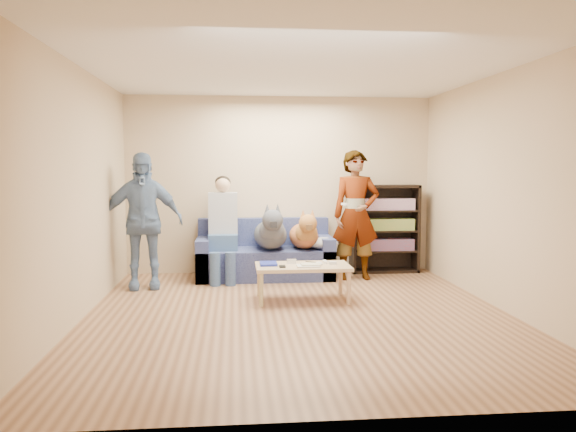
{
  "coord_description": "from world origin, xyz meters",
  "views": [
    {
      "loc": [
        -0.66,
        -5.81,
        1.57
      ],
      "look_at": [
        0.0,
        1.2,
        0.95
      ],
      "focal_mm": 35.0,
      "sensor_mm": 36.0,
      "label": 1
    }
  ],
  "objects": [
    {
      "name": "controller_a",
      "position": [
        0.4,
        0.75,
        0.43
      ],
      "size": [
        0.04,
        0.13,
        0.03
      ],
      "primitive_type": "cube",
      "color": "white",
      "rests_on": "coffee_table"
    },
    {
      "name": "magazine",
      "position": [
        0.2,
        0.57,
        0.44
      ],
      "size": [
        0.22,
        0.17,
        0.01
      ],
      "primitive_type": "cube",
      "color": "beige",
      "rests_on": "coffee_table"
    },
    {
      "name": "notebook_blue",
      "position": [
        -0.28,
        0.7,
        0.43
      ],
      "size": [
        0.2,
        0.26,
        0.03
      ],
      "primitive_type": "cube",
      "color": "navy",
      "rests_on": "coffee_table"
    },
    {
      "name": "papers",
      "position": [
        0.17,
        0.55,
        0.43
      ],
      "size": [
        0.26,
        0.2,
        0.02
      ],
      "primitive_type": "cube",
      "color": "beige",
      "rests_on": "coffee_table"
    },
    {
      "name": "wallet",
      "position": [
        -0.13,
        0.53,
        0.43
      ],
      "size": [
        0.07,
        0.12,
        0.02
      ],
      "primitive_type": "cube",
      "color": "black",
      "rests_on": "coffee_table"
    },
    {
      "name": "wall_front",
      "position": [
        0.0,
        -2.5,
        1.3
      ],
      "size": [
        4.5,
        0.0,
        4.5
      ],
      "primitive_type": "plane",
      "rotation": [
        -1.57,
        0.0,
        0.0
      ],
      "color": "tan",
      "rests_on": "ground"
    },
    {
      "name": "ceiling",
      "position": [
        0.0,
        0.0,
        2.6
      ],
      "size": [
        5.0,
        5.0,
        0.0
      ],
      "primitive_type": "plane",
      "rotation": [
        3.14,
        0.0,
        0.0
      ],
      "color": "white",
      "rests_on": "ground"
    },
    {
      "name": "dog_gray",
      "position": [
        -0.17,
        1.89,
        0.66
      ],
      "size": [
        0.46,
        1.27,
        0.66
      ],
      "color": "#46474F",
      "rests_on": "sofa"
    },
    {
      "name": "controller_b",
      "position": [
        0.48,
        0.67,
        0.43
      ],
      "size": [
        0.09,
        0.06,
        0.03
      ],
      "primitive_type": "cube",
      "color": "silver",
      "rests_on": "coffee_table"
    },
    {
      "name": "pen_black",
      "position": [
        0.24,
        0.83,
        0.42
      ],
      "size": [
        0.13,
        0.08,
        0.01
      ],
      "primitive_type": "cylinder",
      "rotation": [
        0.0,
        1.57,
        -0.52
      ],
      "color": "black",
      "rests_on": "coffee_table"
    },
    {
      "name": "person_standing_right",
      "position": [
        1.01,
        1.84,
        0.9
      ],
      "size": [
        0.66,
        0.44,
        1.8
      ],
      "primitive_type": "imported",
      "rotation": [
        0.0,
        0.0,
        0.02
      ],
      "color": "gray",
      "rests_on": "ground"
    },
    {
      "name": "pen_orange",
      "position": [
        0.1,
        0.49,
        0.42
      ],
      "size": [
        0.13,
        0.06,
        0.01
      ],
      "primitive_type": "cylinder",
      "rotation": [
        0.0,
        1.57,
        0.35
      ],
      "color": "#D55F1E",
      "rests_on": "coffee_table"
    },
    {
      "name": "coffee_table",
      "position": [
        0.12,
        0.65,
        0.37
      ],
      "size": [
        1.1,
        0.6,
        0.42
      ],
      "color": "tan",
      "rests_on": "ground"
    },
    {
      "name": "sofa",
      "position": [
        -0.25,
        2.1,
        0.28
      ],
      "size": [
        1.9,
        0.85,
        0.82
      ],
      "color": "#515B93",
      "rests_on": "ground"
    },
    {
      "name": "person_seated",
      "position": [
        -0.83,
        1.97,
        0.77
      ],
      "size": [
        0.4,
        0.73,
        1.47
      ],
      "color": "#40618E",
      "rests_on": "sofa"
    },
    {
      "name": "headphone_cup_b",
      "position": [
        0.32,
        0.71,
        0.43
      ],
      "size": [
        0.07,
        0.07,
        0.02
      ],
      "primitive_type": "cylinder",
      "color": "white",
      "rests_on": "coffee_table"
    },
    {
      "name": "wall_right",
      "position": [
        2.25,
        0.0,
        1.3
      ],
      "size": [
        0.0,
        5.0,
        5.0
      ],
      "primitive_type": "plane",
      "rotation": [
        1.57,
        0.0,
        -1.57
      ],
      "color": "tan",
      "rests_on": "ground"
    },
    {
      "name": "camera_silver",
      "position": [
        0.0,
        0.77,
        0.45
      ],
      "size": [
        0.11,
        0.06,
        0.05
      ],
      "primitive_type": "cube",
      "color": "silver",
      "rests_on": "coffee_table"
    },
    {
      "name": "bookshelf",
      "position": [
        1.55,
        2.33,
        0.68
      ],
      "size": [
        1.0,
        0.34,
        1.3
      ],
      "color": "black",
      "rests_on": "ground"
    },
    {
      "name": "ground",
      "position": [
        0.0,
        0.0,
        0.0
      ],
      "size": [
        5.0,
        5.0,
        0.0
      ],
      "primitive_type": "plane",
      "color": "brown",
      "rests_on": "ground"
    },
    {
      "name": "blanket",
      "position": [
        0.56,
        1.88,
        0.51
      ],
      "size": [
        0.45,
        0.38,
        0.16
      ],
      "primitive_type": "ellipsoid",
      "color": "#ABAAAF",
      "rests_on": "sofa"
    },
    {
      "name": "wall_back",
      "position": [
        0.0,
        2.5,
        1.3
      ],
      "size": [
        4.5,
        0.0,
        4.5
      ],
      "primitive_type": "plane",
      "rotation": [
        1.57,
        0.0,
        0.0
      ],
      "color": "tan",
      "rests_on": "ground"
    },
    {
      "name": "dog_tan",
      "position": [
        0.3,
        1.92,
        0.63
      ],
      "size": [
        0.4,
        1.16,
        0.58
      ],
      "color": "#B56437",
      "rests_on": "sofa"
    },
    {
      "name": "wall_left",
      "position": [
        -2.25,
        0.0,
        1.3
      ],
      "size": [
        0.0,
        5.0,
        5.0
      ],
      "primitive_type": "plane",
      "rotation": [
        1.57,
        0.0,
        1.57
      ],
      "color": "tan",
      "rests_on": "ground"
    },
    {
      "name": "person_standing_left",
      "position": [
        -1.86,
        1.51,
        0.88
      ],
      "size": [
        1.07,
        0.56,
        1.75
      ],
      "primitive_type": "imported",
      "rotation": [
        0.0,
        0.0,
        0.13
      ],
      "color": "#728CB7",
      "rests_on": "ground"
    },
    {
      "name": "headphone_cup_a",
      "position": [
        0.32,
        0.63,
        0.43
      ],
      "size": [
        0.07,
        0.07,
        0.02
      ],
      "primitive_type": "cylinder",
      "color": "silver",
      "rests_on": "coffee_table"
    },
    {
      "name": "held_controller",
      "position": [
        0.81,
        1.64,
        1.07
      ],
      "size": [
        0.08,
        0.13,
        0.03
      ],
      "primitive_type": "cube",
      "rotation": [
        0.0,
        0.0,
        0.37
      ],
      "color": "white",
      "rests_on": "person_standing_right"
    }
  ]
}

